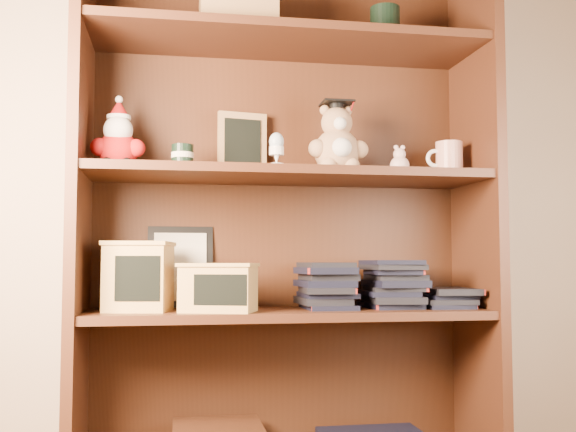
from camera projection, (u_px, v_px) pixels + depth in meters
name	position (u px, v px, depth m)	size (l,w,h in m)	color
bookcase	(284.00, 231.00, 2.00)	(1.20, 0.35, 1.60)	#432213
shelf_lower	(288.00, 314.00, 1.94)	(1.14, 0.33, 0.02)	#432213
shelf_upper	(288.00, 176.00, 1.97)	(1.14, 0.33, 0.02)	#432213
santa_plush	(118.00, 140.00, 1.89)	(0.15, 0.11, 0.21)	#A50F0F
teachers_tin	(182.00, 157.00, 1.92)	(0.06, 0.06, 0.07)	black
chalkboard_plaque	(242.00, 145.00, 2.07)	(0.15, 0.09, 0.19)	#9E7547
egg_cup	(276.00, 149.00, 1.89)	(0.05, 0.05, 0.10)	white
grad_teddy_bear	(337.00, 145.00, 1.99)	(0.18, 0.15, 0.22)	tan
pink_figurine	(400.00, 163.00, 2.03)	(0.06, 0.06, 0.09)	beige
teacher_mug	(448.00, 159.00, 2.05)	(0.12, 0.08, 0.10)	silver
certificate_frame	(180.00, 267.00, 2.03)	(0.20, 0.05, 0.24)	black
treats_box	(139.00, 276.00, 1.88)	(0.20, 0.20, 0.19)	tan
pencils_box	(219.00, 287.00, 1.85)	(0.24, 0.20, 0.13)	tan
book_stack_left	(327.00, 287.00, 1.96)	(0.14, 0.20, 0.13)	black
book_stack_mid	(393.00, 284.00, 2.00)	(0.14, 0.20, 0.14)	black
book_stack_right	(445.00, 297.00, 2.02)	(0.14, 0.20, 0.06)	black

